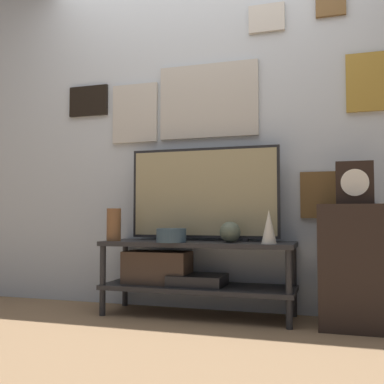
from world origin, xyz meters
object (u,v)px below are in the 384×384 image
Objects in this scene: vase_slim_bronze at (269,227)px; vase_round_glass at (230,232)px; mantel_clock at (354,183)px; vase_tall_ceramic at (114,225)px; television at (204,193)px; vase_wide_bowl at (171,235)px.

vase_slim_bronze reaches higher than vase_round_glass.
mantel_clock is (0.50, 0.08, 0.26)m from vase_slim_bronze.
vase_tall_ceramic is 1.57m from mantel_clock.
television is 0.65m from vase_tall_ceramic.
vase_slim_bronze is 0.94× the size of vase_tall_ceramic.
television reaches higher than vase_slim_bronze.
mantel_clock is at bearing 2.53° from vase_tall_ceramic.
vase_tall_ceramic is at bearing -176.95° from vase_round_glass.
vase_wide_bowl is 0.43m from vase_tall_ceramic.
vase_tall_ceramic is (-1.05, 0.01, 0.01)m from vase_slim_bronze.
television reaches higher than vase_tall_ceramic.
television is at bearing 172.85° from mantel_clock.
vase_tall_ceramic reaches higher than vase_wide_bowl.
television is 0.37m from vase_round_glass.
vase_round_glass is at bearing -178.01° from mantel_clock.
television is at bearing 156.56° from vase_slim_bronze.
vase_slim_bronze is 1.55× the size of vase_round_glass.
vase_tall_ceramic is (-0.58, -0.19, -0.22)m from television.
television is 5.35× the size of vase_wide_bowl.
vase_slim_bronze is 0.81× the size of mantel_clock.
vase_wide_bowl is at bearing -174.82° from mantel_clock.
mantel_clock reaches higher than vase_slim_bronze.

